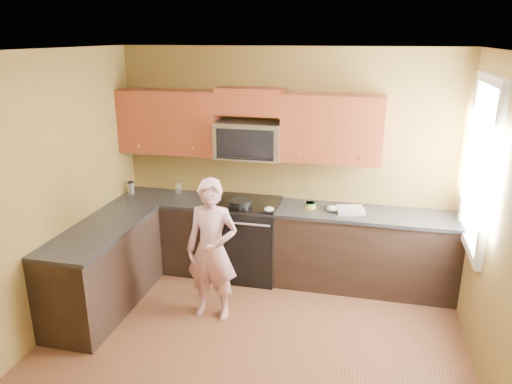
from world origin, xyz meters
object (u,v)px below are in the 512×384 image
(woman, at_px, (212,250))
(frying_pan, at_px, (240,205))
(stove, at_px, (247,238))
(travel_mug, at_px, (132,194))
(microwave, at_px, (249,158))
(butter_tub, at_px, (310,208))

(woman, bearing_deg, frying_pan, 86.57)
(stove, bearing_deg, frying_pan, -109.72)
(frying_pan, relative_size, travel_mug, 2.89)
(woman, relative_size, frying_pan, 3.20)
(microwave, relative_size, woman, 0.51)
(woman, bearing_deg, microwave, 85.32)
(travel_mug, bearing_deg, microwave, 3.65)
(microwave, xyz_separation_m, woman, (-0.12, -1.08, -0.71))
(frying_pan, bearing_deg, microwave, 63.85)
(microwave, bearing_deg, stove, -90.00)
(microwave, bearing_deg, travel_mug, -176.35)
(microwave, distance_m, travel_mug, 1.59)
(stove, xyz_separation_m, butter_tub, (0.75, 0.01, 0.45))
(frying_pan, distance_m, travel_mug, 1.46)
(microwave, height_order, woman, microwave)
(butter_tub, relative_size, travel_mug, 0.77)
(butter_tub, bearing_deg, stove, -178.95)
(butter_tub, xyz_separation_m, travel_mug, (-2.25, 0.02, 0.00))
(stove, distance_m, frying_pan, 0.49)
(travel_mug, bearing_deg, stove, -1.12)
(stove, xyz_separation_m, woman, (-0.12, -0.95, 0.27))
(stove, bearing_deg, woman, -97.23)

